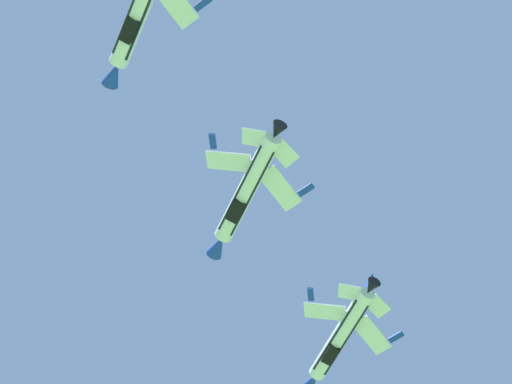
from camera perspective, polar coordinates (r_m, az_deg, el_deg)
fighter_jet_left_wing at (r=119.66m, az=4.06°, el=-6.94°), size 11.08×14.46×4.48m
fighter_jet_right_wing at (r=107.77m, az=-0.47°, el=0.05°), size 11.05×14.46×4.61m
fighter_jet_left_outer at (r=101.14m, az=-5.58°, el=8.79°), size 11.04×14.46×4.63m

